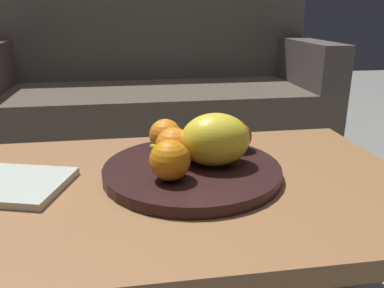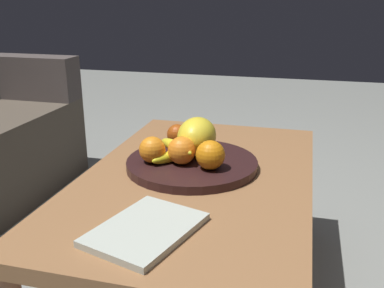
{
  "view_description": "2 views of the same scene",
  "coord_description": "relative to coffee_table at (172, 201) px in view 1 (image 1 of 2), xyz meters",
  "views": [
    {
      "loc": [
        -0.08,
        -0.77,
        0.77
      ],
      "look_at": [
        0.05,
        0.03,
        0.49
      ],
      "focal_mm": 36.85,
      "sensor_mm": 36.0,
      "label": 1
    },
    {
      "loc": [
        -1.13,
        -0.28,
        0.91
      ],
      "look_at": [
        0.05,
        0.03,
        0.49
      ],
      "focal_mm": 40.76,
      "sensor_mm": 36.0,
      "label": 2
    }
  ],
  "objects": [
    {
      "name": "melon_large_front",
      "position": [
        0.1,
        0.03,
        0.13
      ],
      "size": [
        0.15,
        0.12,
        0.12
      ],
      "primitive_type": "ellipsoid",
      "rotation": [
        0.0,
        0.0,
        -0.03
      ],
      "color": "yellow",
      "rests_on": "fruit_bowl"
    },
    {
      "name": "orange_right",
      "position": [
        -0.0,
        0.14,
        0.11
      ],
      "size": [
        0.08,
        0.08,
        0.08
      ],
      "primitive_type": "sphere",
      "color": "orange",
      "rests_on": "fruit_bowl"
    },
    {
      "name": "fruit_bowl",
      "position": [
        0.05,
        0.03,
        0.06
      ],
      "size": [
        0.39,
        0.39,
        0.03
      ],
      "primitive_type": "cylinder",
      "color": "black",
      "rests_on": "coffee_table"
    },
    {
      "name": "couch",
      "position": [
        0.05,
        1.25,
        -0.07
      ],
      "size": [
        1.7,
        0.7,
        0.9
      ],
      "color": "#50463A",
      "rests_on": "ground_plane"
    },
    {
      "name": "orange_left",
      "position": [
        0.01,
        0.05,
        0.11
      ],
      "size": [
        0.08,
        0.08,
        0.08
      ],
      "primitive_type": "sphere",
      "color": "orange",
      "rests_on": "fruit_bowl"
    },
    {
      "name": "apple_front",
      "position": [
        0.17,
        0.11,
        0.1
      ],
      "size": [
        0.07,
        0.07,
        0.07
      ],
      "primitive_type": "sphere",
      "color": "#A64612",
      "rests_on": "fruit_bowl"
    },
    {
      "name": "coffee_table",
      "position": [
        0.0,
        0.0,
        0.0
      ],
      "size": [
        1.06,
        0.65,
        0.42
      ],
      "color": "#94643D",
      "rests_on": "ground_plane"
    },
    {
      "name": "banana_bunch",
      "position": [
        0.03,
        0.07,
        0.1
      ],
      "size": [
        0.15,
        0.14,
        0.06
      ],
      "color": "yellow",
      "rests_on": "fruit_bowl"
    },
    {
      "name": "orange_front",
      "position": [
        -0.01,
        -0.04,
        0.11
      ],
      "size": [
        0.08,
        0.08,
        0.08
      ],
      "primitive_type": "sphere",
      "color": "orange",
      "rests_on": "fruit_bowl"
    },
    {
      "name": "magazine",
      "position": [
        -0.35,
        0.03,
        0.05
      ],
      "size": [
        0.29,
        0.24,
        0.02
      ],
      "primitive_type": "cube",
      "rotation": [
        0.0,
        0.0,
        -0.29
      ],
      "color": "beige",
      "rests_on": "coffee_table"
    }
  ]
}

